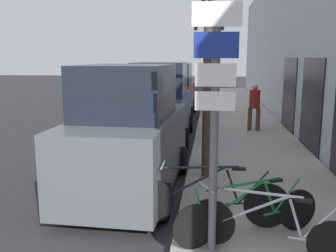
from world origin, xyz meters
The scene contains 12 objects.
ground_plane centered at (0.00, 11.20, 0.00)m, with size 80.00×80.00×0.00m, color #28282B.
sidewalk_curb centered at (2.60, 14.00, 0.07)m, with size 3.20×32.00×0.15m.
building_facade centered at (4.35, 13.91, 3.22)m, with size 0.23×32.00×6.50m.
signpost centered at (1.55, 3.52, 2.03)m, with size 0.59×0.12×3.32m.
bicycle_0 centered at (2.27, 3.45, 0.53)m, with size 2.06×0.82×0.88m.
bicycle_1 centered at (2.06, 3.92, 0.52)m, with size 2.06×1.04×0.86m.
bicycle_2 centered at (1.49, 4.30, 0.56)m, with size 2.43×0.44×0.96m.
parked_car_0 centered at (-0.10, 5.99, 1.14)m, with size 2.12×4.22×2.54m.
parked_car_1 centered at (-0.12, 10.80, 1.12)m, with size 1.98×4.14×2.51m.
parked_car_2 centered at (-0.26, 15.76, 1.08)m, with size 2.04×4.19×2.41m.
pedestrian_near centered at (2.98, 11.96, 1.09)m, with size 0.43×0.36×1.63m.
street_tree centered at (1.42, 6.80, 2.18)m, with size 0.72×2.06×4.34m.
Camera 1 is at (1.51, -1.10, 2.69)m, focal length 40.00 mm.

